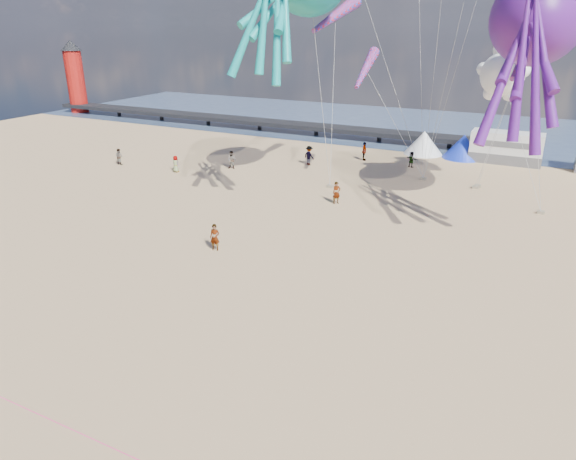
% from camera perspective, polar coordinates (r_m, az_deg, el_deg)
% --- Properties ---
extents(ground, '(120.00, 120.00, 0.00)m').
position_cam_1_polar(ground, '(20.91, -5.32, -15.86)').
color(ground, tan).
rests_on(ground, ground).
extents(water, '(120.00, 120.00, 0.00)m').
position_cam_1_polar(water, '(70.62, 19.07, 10.39)').
color(water, '#394D6D').
rests_on(water, ground).
extents(pier, '(60.00, 3.00, 0.50)m').
position_cam_1_polar(pier, '(69.69, -6.12, 12.13)').
color(pier, black).
rests_on(pier, ground).
extents(lighthouse, '(2.60, 2.60, 9.00)m').
position_cam_1_polar(lighthouse, '(87.42, -22.50, 14.97)').
color(lighthouse, '#A5140F').
rests_on(lighthouse, ground).
extents(motorhome_0, '(6.60, 2.50, 3.00)m').
position_cam_1_polar(motorhome_0, '(55.12, 23.07, 8.43)').
color(motorhome_0, silver).
rests_on(motorhome_0, ground).
extents(tent_white, '(4.00, 4.00, 2.40)m').
position_cam_1_polar(tent_white, '(56.19, 14.85, 9.36)').
color(tent_white, white).
rests_on(tent_white, ground).
extents(tent_blue, '(4.00, 4.00, 2.40)m').
position_cam_1_polar(tent_blue, '(55.54, 18.91, 8.77)').
color(tent_blue, '#1933CC').
rests_on(tent_blue, ground).
extents(standing_person, '(0.69, 0.54, 1.66)m').
position_cam_1_polar(standing_person, '(31.16, -8.13, -0.82)').
color(standing_person, tan).
rests_on(standing_person, ground).
extents(beachgoer_0, '(0.62, 0.47, 1.52)m').
position_cam_1_polar(beachgoer_0, '(48.71, -12.37, 7.19)').
color(beachgoer_0, '#7F6659').
rests_on(beachgoer_0, ground).
extents(beachgoer_1, '(0.77, 0.51, 1.55)m').
position_cam_1_polar(beachgoer_1, '(52.90, -18.26, 7.76)').
color(beachgoer_1, '#7F6659').
rests_on(beachgoer_1, ground).
extents(beachgoer_2, '(1.10, 0.99, 1.85)m').
position_cam_1_polar(beachgoer_2, '(50.08, 2.37, 8.27)').
color(beachgoer_2, '#7F6659').
rests_on(beachgoer_2, ground).
extents(beachgoer_3, '(1.00, 1.34, 1.84)m').
position_cam_1_polar(beachgoer_3, '(52.36, 8.47, 8.65)').
color(beachgoer_3, '#7F6659').
rests_on(beachgoer_3, ground).
extents(beachgoer_4, '(0.94, 0.74, 1.49)m').
position_cam_1_polar(beachgoer_4, '(50.69, 13.55, 7.64)').
color(beachgoer_4, '#7F6659').
rests_on(beachgoer_4, ground).
extents(beachgoer_5, '(1.47, 1.48, 1.71)m').
position_cam_1_polar(beachgoer_5, '(39.17, 5.41, 4.15)').
color(beachgoer_5, '#7F6659').
rests_on(beachgoer_5, ground).
extents(beachgoer_7, '(0.95, 0.76, 1.70)m').
position_cam_1_polar(beachgoer_7, '(48.96, -6.25, 7.74)').
color(beachgoer_7, '#7F6659').
rests_on(beachgoer_7, ground).
extents(sandbag_a, '(0.50, 0.35, 0.22)m').
position_cam_1_polar(sandbag_a, '(43.24, 4.69, 4.86)').
color(sandbag_a, gray).
rests_on(sandbag_a, ground).
extents(sandbag_b, '(0.50, 0.35, 0.22)m').
position_cam_1_polar(sandbag_b, '(45.63, 20.11, 4.49)').
color(sandbag_b, gray).
rests_on(sandbag_b, ground).
extents(sandbag_c, '(0.50, 0.35, 0.22)m').
position_cam_1_polar(sandbag_c, '(41.34, 26.28, 1.78)').
color(sandbag_c, gray).
rests_on(sandbag_c, ground).
extents(sandbag_d, '(0.50, 0.35, 0.22)m').
position_cam_1_polar(sandbag_d, '(46.06, 20.32, 4.62)').
color(sandbag_d, gray).
rests_on(sandbag_d, ground).
extents(sandbag_e, '(0.50, 0.35, 0.22)m').
position_cam_1_polar(sandbag_e, '(46.82, 14.79, 5.54)').
color(sandbag_e, gray).
rests_on(sandbag_e, ground).
extents(kite_octopus_purple, '(7.54, 11.68, 12.35)m').
position_cam_1_polar(kite_octopus_purple, '(38.00, 25.98, 20.33)').
color(kite_octopus_purple, '#54177C').
extents(kite_panda, '(5.30, 5.18, 5.76)m').
position_cam_1_polar(kite_panda, '(44.87, 22.73, 15.65)').
color(kite_panda, white).
extents(kite_teddy_orange, '(5.68, 5.47, 6.74)m').
position_cam_1_polar(kite_teddy_orange, '(38.47, 25.40, 20.85)').
color(kite_teddy_orange, '#F34C0E').
extents(windsock_left, '(2.26, 6.61, 6.52)m').
position_cam_1_polar(windsock_left, '(44.42, 5.31, 22.65)').
color(windsock_left, red).
extents(windsock_mid, '(1.89, 6.65, 6.58)m').
position_cam_1_polar(windsock_mid, '(42.58, 24.81, 17.18)').
color(windsock_mid, red).
extents(windsock_right, '(1.08, 5.19, 5.16)m').
position_cam_1_polar(windsock_right, '(43.30, 8.62, 17.27)').
color(windsock_right, red).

